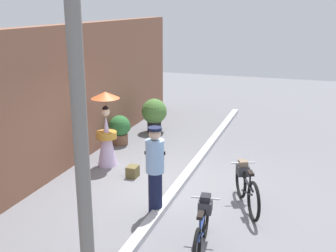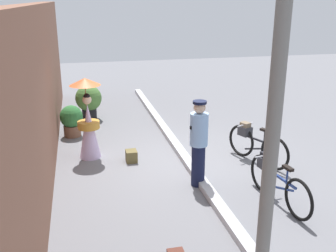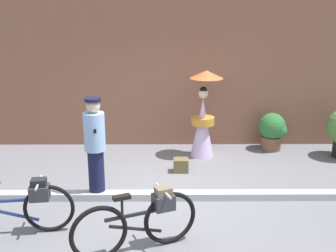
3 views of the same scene
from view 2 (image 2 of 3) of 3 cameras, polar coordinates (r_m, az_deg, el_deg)
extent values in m
plane|color=slate|center=(8.62, 2.77, -5.43)|extent=(30.00, 30.00, 0.00)
cube|color=brown|center=(7.84, -18.72, 4.13)|extent=(14.00, 0.40, 3.35)
cube|color=#B2B2B7|center=(8.60, 2.77, -5.06)|extent=(14.00, 0.20, 0.12)
torus|color=black|center=(7.51, 13.54, -6.72)|extent=(0.70, 0.14, 0.70)
torus|color=black|center=(6.75, 18.55, -10.16)|extent=(0.70, 0.14, 0.70)
cube|color=navy|center=(7.05, 16.00, -7.25)|extent=(0.89, 0.14, 0.04)
cube|color=navy|center=(7.14, 15.87, -8.67)|extent=(0.78, 0.13, 0.28)
cylinder|color=navy|center=(6.87, 17.02, -7.01)|extent=(0.03, 0.03, 0.29)
cube|color=black|center=(6.81, 17.13, -5.90)|extent=(0.23, 0.12, 0.05)
cylinder|color=silver|center=(7.27, 14.22, -4.22)|extent=(0.09, 0.48, 0.03)
cube|color=#333338|center=(7.33, 14.14, -5.27)|extent=(0.28, 0.25, 0.20)
cube|color=black|center=(7.28, 14.21, -4.33)|extent=(0.22, 0.18, 0.14)
torus|color=black|center=(9.03, 10.66, -2.11)|extent=(0.70, 0.35, 0.74)
torus|color=black|center=(8.45, 15.36, -3.88)|extent=(0.70, 0.35, 0.74)
cube|color=black|center=(8.68, 13.00, -2.00)|extent=(0.75, 0.35, 0.04)
cube|color=black|center=(8.75, 12.91, -3.25)|extent=(0.66, 0.31, 0.26)
cylinder|color=black|center=(8.54, 13.92, -1.57)|extent=(0.03, 0.03, 0.30)
cube|color=black|center=(8.49, 14.00, -0.60)|extent=(0.24, 0.17, 0.05)
cylinder|color=silver|center=(8.84, 11.26, 0.22)|extent=(0.22, 0.45, 0.03)
cube|color=#333338|center=(8.88, 11.20, -0.72)|extent=(0.33, 0.30, 0.20)
cube|color=#72604C|center=(8.84, 11.25, 0.08)|extent=(0.25, 0.23, 0.14)
cylinder|color=#141938|center=(7.51, 4.42, -5.74)|extent=(0.26, 0.26, 0.82)
cylinder|color=#8CB2E0|center=(7.24, 4.56, -0.51)|extent=(0.34, 0.34, 0.62)
sphere|color=#D8B293|center=(7.12, 4.64, 2.70)|extent=(0.22, 0.22, 0.22)
cylinder|color=black|center=(7.10, 4.66, 3.48)|extent=(0.26, 0.26, 0.05)
cube|color=black|center=(7.23, 4.57, -0.05)|extent=(0.13, 0.38, 0.06)
cone|color=silver|center=(8.90, -11.47, -0.74)|extent=(0.48, 0.48, 1.24)
cylinder|color=#C1842D|center=(8.85, -11.53, 0.18)|extent=(0.49, 0.49, 0.16)
sphere|color=beige|center=(8.69, -11.77, 3.77)|extent=(0.20, 0.20, 0.20)
sphere|color=black|center=(8.68, -11.80, 4.21)|extent=(0.15, 0.15, 0.15)
cylinder|color=olive|center=(8.72, -11.95, 4.60)|extent=(0.02, 0.02, 0.55)
cone|color=orange|center=(8.66, -12.07, 6.36)|extent=(0.68, 0.68, 0.16)
cylinder|color=brown|center=(10.52, -13.80, -0.66)|extent=(0.44, 0.44, 0.30)
sphere|color=#2D6B33|center=(10.41, -13.96, 1.34)|extent=(0.59, 0.59, 0.59)
sphere|color=#2D6B33|center=(10.57, -13.45, 1.22)|extent=(0.32, 0.32, 0.32)
cylinder|color=black|center=(11.85, -11.40, 1.75)|extent=(0.42, 0.42, 0.35)
sphere|color=#4C7A38|center=(11.72, -11.54, 4.02)|extent=(0.77, 0.77, 0.77)
sphere|color=#4C7A38|center=(11.94, -11.00, 3.83)|extent=(0.42, 0.42, 0.42)
cube|color=brown|center=(8.68, -5.37, -4.40)|extent=(0.28, 0.24, 0.26)
cube|color=brown|center=(8.67, -4.91, -3.96)|extent=(0.24, 0.08, 0.09)
cylinder|color=slate|center=(4.61, 15.53, 4.41)|extent=(0.18, 0.18, 4.80)
camera|label=1|loc=(4.67, 80.36, 7.57)|focal=44.72mm
camera|label=3|loc=(11.36, 35.36, 12.87)|focal=44.00mm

